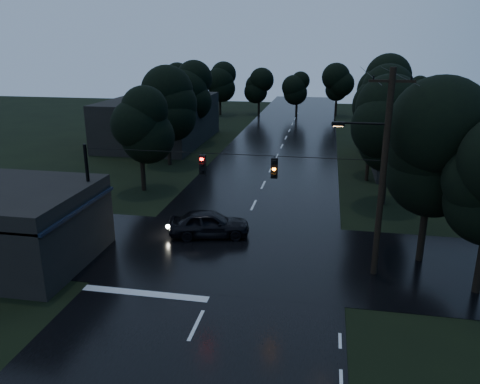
% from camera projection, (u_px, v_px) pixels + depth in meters
% --- Properties ---
extents(main_road, '(12.00, 120.00, 0.02)m').
position_uv_depth(main_road, '(271.00, 169.00, 42.47)').
color(main_road, black).
rests_on(main_road, ground).
extents(cross_street, '(60.00, 9.00, 0.02)m').
position_uv_depth(cross_street, '(231.00, 253.00, 25.63)').
color(cross_street, black).
rests_on(cross_street, ground).
extents(building_far_right, '(10.00, 14.00, 4.40)m').
position_uv_depth(building_far_right, '(427.00, 143.00, 43.10)').
color(building_far_right, black).
rests_on(building_far_right, ground).
extents(building_far_left, '(10.00, 16.00, 5.00)m').
position_uv_depth(building_far_left, '(160.00, 120.00, 53.52)').
color(building_far_left, black).
rests_on(building_far_left, ground).
extents(utility_pole_main, '(3.50, 0.30, 10.00)m').
position_uv_depth(utility_pole_main, '(381.00, 172.00, 21.79)').
color(utility_pole_main, black).
rests_on(utility_pole_main, ground).
extents(utility_pole_far, '(2.00, 0.30, 7.50)m').
position_uv_depth(utility_pole_far, '(370.00, 134.00, 37.96)').
color(utility_pole_far, black).
rests_on(utility_pole_far, ground).
extents(anchor_pole_left, '(0.18, 0.18, 6.00)m').
position_uv_depth(anchor_pole_left, '(90.00, 199.00, 25.09)').
color(anchor_pole_left, black).
rests_on(anchor_pole_left, ground).
extents(span_signals, '(15.00, 0.37, 1.12)m').
position_uv_depth(span_signals, '(237.00, 166.00, 22.98)').
color(span_signals, black).
rests_on(span_signals, ground).
extents(tree_corner_near, '(4.48, 4.48, 9.44)m').
position_uv_depth(tree_corner_near, '(433.00, 150.00, 22.98)').
color(tree_corner_near, black).
rests_on(tree_corner_near, ground).
extents(tree_left_a, '(3.92, 3.92, 8.26)m').
position_uv_depth(tree_left_a, '(140.00, 123.00, 34.96)').
color(tree_left_a, black).
rests_on(tree_left_a, ground).
extents(tree_left_b, '(4.20, 4.20, 8.85)m').
position_uv_depth(tree_left_b, '(167.00, 105.00, 42.44)').
color(tree_left_b, black).
rests_on(tree_left_b, ground).
extents(tree_left_c, '(4.48, 4.48, 9.44)m').
position_uv_depth(tree_left_c, '(191.00, 90.00, 51.78)').
color(tree_left_c, black).
rests_on(tree_left_c, ground).
extents(tree_right_a, '(4.20, 4.20, 8.85)m').
position_uv_depth(tree_right_a, '(390.00, 126.00, 31.69)').
color(tree_right_a, black).
rests_on(tree_right_a, ground).
extents(tree_right_b, '(4.48, 4.48, 9.44)m').
position_uv_depth(tree_right_b, '(387.00, 106.00, 38.96)').
color(tree_right_b, black).
rests_on(tree_right_b, ground).
extents(tree_right_c, '(4.76, 4.76, 10.03)m').
position_uv_depth(tree_right_c, '(382.00, 90.00, 48.10)').
color(tree_right_c, black).
rests_on(tree_right_c, ground).
extents(car, '(5.03, 2.91, 1.61)m').
position_uv_depth(car, '(209.00, 223.00, 27.65)').
color(car, black).
rests_on(car, ground).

